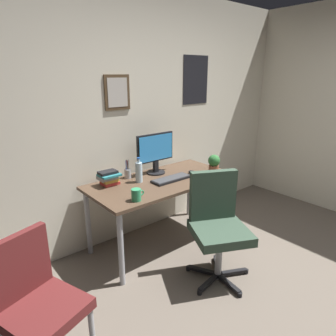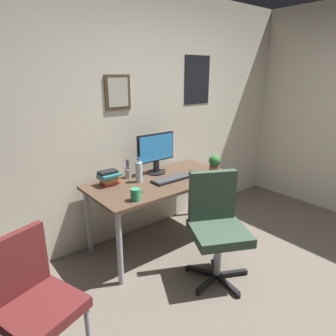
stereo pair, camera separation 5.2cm
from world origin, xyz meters
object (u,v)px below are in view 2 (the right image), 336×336
object	(u,v)px
coffee_mug_near	(136,195)
potted_plant	(215,163)
book_stack_left	(109,177)
monitor	(156,152)
pen_cup	(128,173)
office_chair	(216,222)
keyboard	(172,179)
water_bottle	(139,172)
side_chair	(32,296)
computer_mouse	(193,172)

from	to	relation	value
coffee_mug_near	potted_plant	world-z (taller)	potted_plant
coffee_mug_near	book_stack_left	xyz separation A→B (m)	(0.01, 0.49, 0.02)
monitor	book_stack_left	size ratio (longest dim) A/B	2.36
pen_cup	office_chair	bearing A→B (deg)	-74.26
keyboard	water_bottle	distance (m)	0.34
side_chair	computer_mouse	world-z (taller)	side_chair
water_bottle	office_chair	bearing A→B (deg)	-72.53
keyboard	water_bottle	world-z (taller)	water_bottle
office_chair	computer_mouse	xyz separation A→B (m)	(0.33, 0.65, 0.21)
book_stack_left	computer_mouse	bearing A→B (deg)	-18.43
computer_mouse	coffee_mug_near	world-z (taller)	coffee_mug_near
monitor	coffee_mug_near	bearing A→B (deg)	-140.05
pen_cup	coffee_mug_near	bearing A→B (deg)	-115.49
book_stack_left	potted_plant	bearing A→B (deg)	-19.50
keyboard	computer_mouse	size ratio (longest dim) A/B	3.91
office_chair	book_stack_left	xyz separation A→B (m)	(-0.53, 0.94, 0.27)
coffee_mug_near	pen_cup	bearing A→B (deg)	64.51
coffee_mug_near	monitor	bearing A→B (deg)	39.95
water_bottle	potted_plant	xyz separation A→B (m)	(0.81, -0.26, -0.00)
office_chair	pen_cup	bearing A→B (deg)	105.74
side_chair	pen_cup	size ratio (longest dim) A/B	4.38
side_chair	potted_plant	size ratio (longest dim) A/B	4.49
water_bottle	coffee_mug_near	bearing A→B (deg)	-127.28
keyboard	potted_plant	bearing A→B (deg)	-10.38
water_bottle	keyboard	bearing A→B (deg)	-29.94
water_bottle	coffee_mug_near	xyz separation A→B (m)	(-0.28, -0.37, -0.05)
monitor	book_stack_left	world-z (taller)	monitor
computer_mouse	water_bottle	bearing A→B (deg)	164.46
keyboard	computer_mouse	world-z (taller)	computer_mouse
monitor	water_bottle	size ratio (longest dim) A/B	1.82
computer_mouse	water_bottle	size ratio (longest dim) A/B	0.44
office_chair	side_chair	bearing A→B (deg)	177.22
office_chair	keyboard	distance (m)	0.68
monitor	coffee_mug_near	distance (m)	0.78
pen_cup	book_stack_left	size ratio (longest dim) A/B	1.03
monitor	side_chair	bearing A→B (deg)	-151.11
coffee_mug_near	potted_plant	distance (m)	1.10
keyboard	computer_mouse	xyz separation A→B (m)	(0.30, 0.00, 0.01)
computer_mouse	book_stack_left	bearing A→B (deg)	161.57
coffee_mug_near	pen_cup	world-z (taller)	pen_cup
keyboard	coffee_mug_near	bearing A→B (deg)	-160.35
computer_mouse	coffee_mug_near	xyz separation A→B (m)	(-0.86, -0.20, 0.03)
office_chair	water_bottle	world-z (taller)	water_bottle
office_chair	pen_cup	xyz separation A→B (m)	(-0.28, 0.99, 0.25)
monitor	keyboard	xyz separation A→B (m)	(-0.01, -0.28, -0.23)
computer_mouse	office_chair	bearing A→B (deg)	-116.84
side_chair	computer_mouse	xyz separation A→B (m)	(1.84, 0.58, 0.24)
monitor	computer_mouse	distance (m)	0.46
monitor	coffee_mug_near	xyz separation A→B (m)	(-0.58, -0.48, -0.19)
side_chair	potted_plant	xyz separation A→B (m)	(2.07, 0.48, 0.33)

